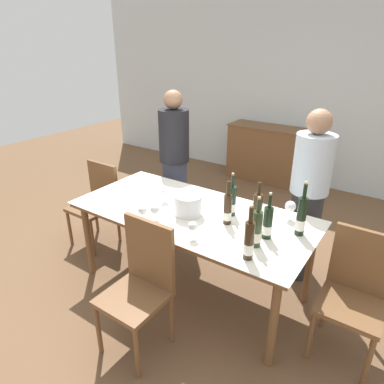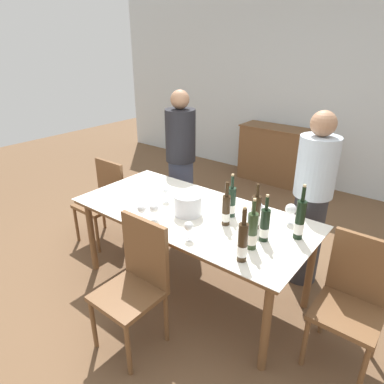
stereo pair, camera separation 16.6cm
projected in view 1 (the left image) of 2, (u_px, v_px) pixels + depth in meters
The scene contains 23 objects.
ground_plane at pixel (192, 285), 3.18m from camera, with size 12.00×12.00×0.00m, color brown.
back_wall at pixel (314, 92), 4.98m from camera, with size 8.00×0.10×2.80m.
sideboard_cabinet at pixel (266, 154), 5.43m from camera, with size 1.21×0.46×0.88m.
dining_table at pixel (192, 219), 2.89m from camera, with size 2.03×0.96×0.77m.
ice_bucket at pixel (189, 204), 2.79m from camera, with size 0.24×0.24×0.17m.
wine_bottle_0 at pixel (232, 201), 2.77m from camera, with size 0.07×0.07×0.37m.
wine_bottle_1 at pixel (249, 241), 2.20m from camera, with size 0.07×0.07×0.39m.
wine_bottle_2 at pixel (301, 217), 2.47m from camera, with size 0.07×0.07×0.42m.
wine_bottle_3 at pixel (257, 230), 2.34m from camera, with size 0.07×0.07×0.38m.
wine_bottle_4 at pixel (228, 209), 2.63m from camera, with size 0.06×0.06×0.36m.
wine_bottle_5 at pixel (257, 211), 2.60m from camera, with size 0.07×0.07×0.36m.
wine_bottle_6 at pixel (268, 223), 2.44m from camera, with size 0.07×0.07×0.36m.
wine_glass_0 at pixel (143, 211), 2.68m from camera, with size 0.07×0.07×0.13m.
wine_glass_1 at pixel (164, 192), 3.00m from camera, with size 0.07×0.07×0.13m.
wine_glass_2 at pixel (193, 227), 2.43m from camera, with size 0.07×0.07×0.14m.
wine_glass_3 at pixel (290, 207), 2.70m from camera, with size 0.09×0.09×0.16m.
wine_glass_4 at pixel (258, 205), 2.74m from camera, with size 0.09×0.09×0.15m.
wine_glass_5 at pixel (155, 210), 2.68m from camera, with size 0.08×0.08×0.14m.
chair_right_end at pixel (356, 288), 2.35m from camera, with size 0.42×0.42×0.93m.
chair_left_end at pixel (97, 199), 3.71m from camera, with size 0.42×0.42×0.89m.
chair_near_front at pixel (142, 280), 2.40m from camera, with size 0.42×0.42×0.97m.
person_host at pixel (174, 164), 3.84m from camera, with size 0.33×0.33×1.62m.
person_guest_left at pixel (308, 199), 3.04m from camera, with size 0.33×0.33×1.59m.
Camera 1 is at (1.45, -2.10, 2.08)m, focal length 32.00 mm.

